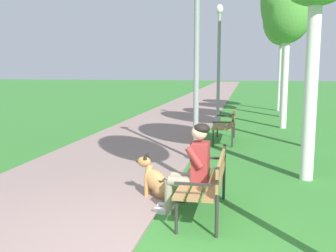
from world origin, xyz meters
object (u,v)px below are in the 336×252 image
(dog_shepherd, at_px, (158,183))
(birch_tree_fourth, at_px, (288,2))
(lamp_post_near, at_px, (196,58))
(birch_tree_fifth, at_px, (286,10))
(park_bench_near, at_px, (207,178))
(lamp_post_mid, at_px, (219,64))
(birch_tree_sixth, at_px, (282,20))
(park_bench_mid, at_px, (227,123))
(person_seated_on_near_bench, at_px, (192,165))

(dog_shepherd, bearing_deg, birch_tree_fourth, 72.35)
(lamp_post_near, height_order, birch_tree_fifth, birch_tree_fifth)
(park_bench_near, xyz_separation_m, birch_tree_fourth, (1.68, 8.24, 3.53))
(lamp_post_mid, xyz_separation_m, birch_tree_sixth, (2.46, 5.16, 1.99))
(lamp_post_near, bearing_deg, park_bench_mid, 77.61)
(park_bench_mid, height_order, birch_tree_fifth, birch_tree_fifth)
(lamp_post_mid, relative_size, birch_tree_fifth, 0.76)
(lamp_post_near, relative_size, birch_tree_sixth, 0.79)
(park_bench_near, xyz_separation_m, dog_shepherd, (-0.79, 0.49, -0.25))
(lamp_post_near, bearing_deg, park_bench_near, -79.48)
(park_bench_near, xyz_separation_m, park_bench_mid, (-0.03, 5.37, 0.00))
(park_bench_mid, bearing_deg, birch_tree_fifth, 72.07)
(park_bench_near, relative_size, lamp_post_near, 0.36)
(park_bench_mid, distance_m, birch_tree_fifth, 7.28)
(park_bench_mid, relative_size, lamp_post_near, 0.36)
(birch_tree_fourth, bearing_deg, person_seated_on_near_bench, -102.91)
(park_bench_mid, xyz_separation_m, lamp_post_near, (-0.52, -2.39, 1.66))
(birch_tree_fourth, bearing_deg, park_bench_mid, -120.74)
(birch_tree_fourth, relative_size, birch_tree_sixth, 1.02)
(park_bench_mid, relative_size, birch_tree_fifth, 0.28)
(dog_shepherd, relative_size, birch_tree_fifth, 0.15)
(park_bench_near, bearing_deg, lamp_post_mid, 93.42)
(birch_tree_fourth, bearing_deg, lamp_post_near, -113.00)
(birch_tree_fifth, bearing_deg, birch_tree_fourth, -94.10)
(lamp_post_near, distance_m, birch_tree_sixth, 11.23)
(lamp_post_near, distance_m, birch_tree_fourth, 6.01)
(dog_shepherd, xyz_separation_m, birch_tree_fifth, (2.69, 10.85, 3.97))
(dog_shepherd, xyz_separation_m, lamp_post_near, (0.24, 2.50, 1.91))
(person_seated_on_near_bench, bearing_deg, lamp_post_near, 96.68)
(lamp_post_near, distance_m, lamp_post_mid, 5.62)
(dog_shepherd, height_order, lamp_post_mid, lamp_post_mid)
(person_seated_on_near_bench, height_order, lamp_post_near, lamp_post_near)
(lamp_post_near, height_order, lamp_post_mid, lamp_post_near)
(birch_tree_fourth, bearing_deg, lamp_post_mid, 170.60)
(person_seated_on_near_bench, height_order, birch_tree_fifth, birch_tree_fifth)
(park_bench_mid, xyz_separation_m, lamp_post_mid, (-0.48, 3.24, 1.62))
(park_bench_near, bearing_deg, lamp_post_near, 100.52)
(birch_tree_fourth, bearing_deg, dog_shepherd, -107.65)
(birch_tree_fourth, xyz_separation_m, birch_tree_fifth, (0.22, 3.09, 0.18))
(birch_tree_fourth, distance_m, birch_tree_fifth, 3.10)
(person_seated_on_near_bench, distance_m, lamp_post_mid, 8.71)
(person_seated_on_near_bench, bearing_deg, park_bench_near, -5.85)
(person_seated_on_near_bench, relative_size, lamp_post_near, 0.30)
(dog_shepherd, distance_m, lamp_post_mid, 8.34)
(birch_tree_fifth, xyz_separation_m, birch_tree_sixth, (0.04, 2.43, -0.10))
(dog_shepherd, height_order, lamp_post_near, lamp_post_near)
(person_seated_on_near_bench, height_order, birch_tree_fourth, birch_tree_fourth)
(birch_tree_fifth, bearing_deg, birch_tree_sixth, 89.00)
(dog_shepherd, bearing_deg, person_seated_on_near_bench, -38.74)
(lamp_post_mid, distance_m, birch_tree_sixth, 6.05)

